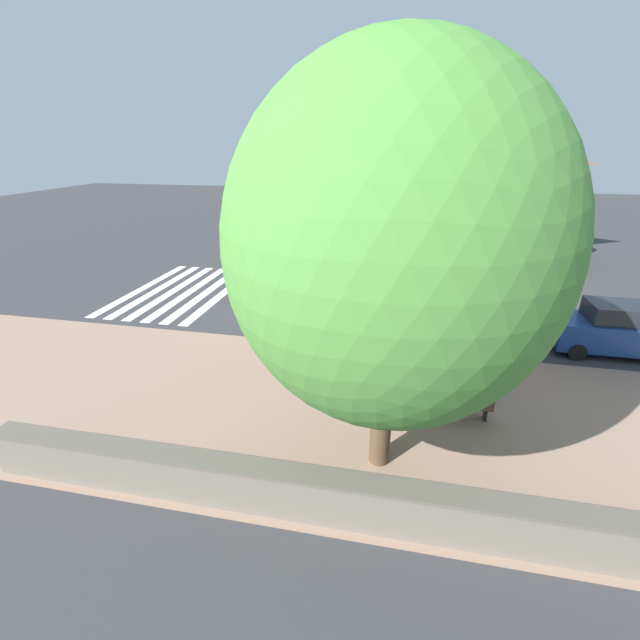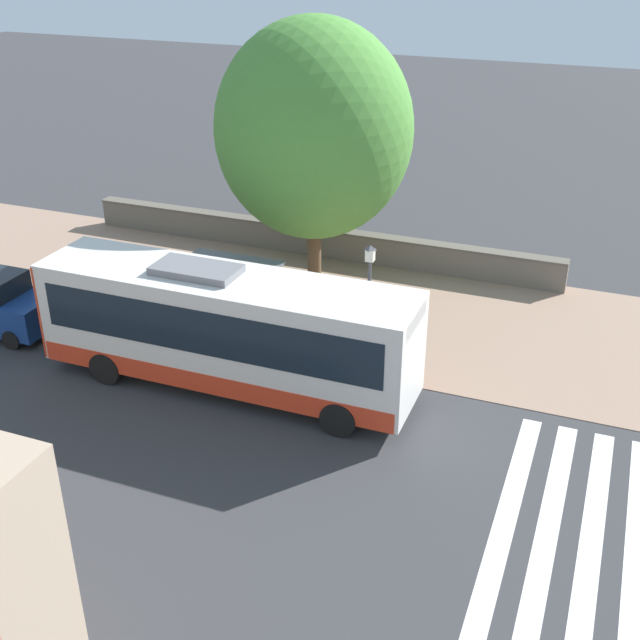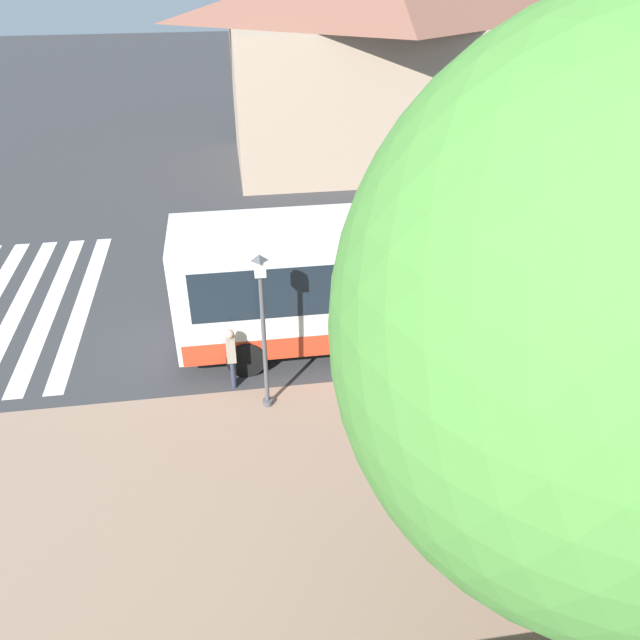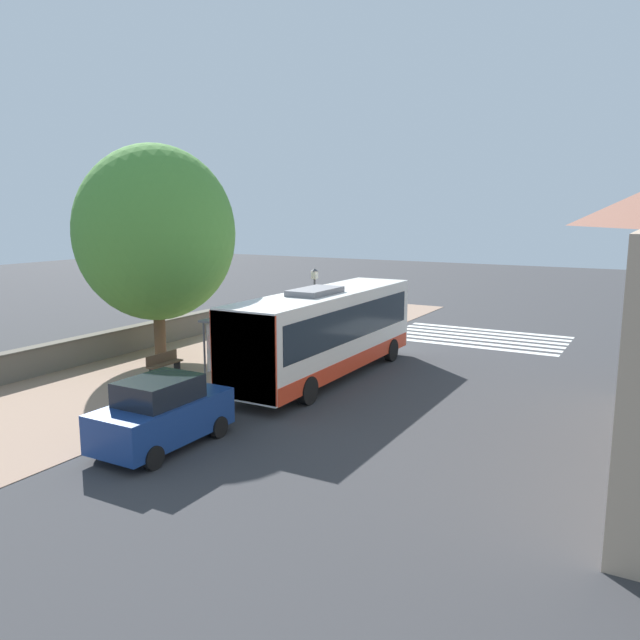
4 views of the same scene
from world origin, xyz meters
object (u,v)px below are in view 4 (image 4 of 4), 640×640
Objects in this scene: bus at (325,331)px; bench at (164,363)px; pedestrian at (339,332)px; shade_tree at (155,233)px; bus_shelter at (236,326)px; parked_car_behind_bus at (162,414)px; street_lamp_near at (315,303)px.

bus is 6.78m from bench.
pedestrian is 0.17× the size of shade_tree.
bus_shelter is 6.02m from pedestrian.
pedestrian is (1.71, 5.68, -1.05)m from bus_shelter.
pedestrian is at bearing 35.81° from shade_tree.
pedestrian is at bearing 73.19° from bus_shelter.
bench is (-5.99, -2.83, -1.43)m from bus.
bus reaches higher than bus_shelter.
shade_tree reaches higher than parked_car_behind_bus.
parked_car_behind_bus is at bearing -68.25° from bus_shelter.
parked_car_behind_bus is (2.96, -7.41, -1.04)m from bus_shelter.
bench is at bearing -154.67° from bus.
street_lamp_near is 12.58m from parked_car_behind_bus.
parked_car_behind_bus reaches higher than bench.
bus_shelter is at bearing -9.54° from shade_tree.
street_lamp_near reaches higher than bench.
pedestrian is 0.40× the size of parked_car_behind_bus.
shade_tree is (-2.33, 2.25, 5.16)m from bench.
bus is at bearing 87.59° from parked_car_behind_bus.
pedestrian reaches higher than bench.
street_lamp_near reaches higher than bus_shelter.
bus is 6.33× the size of bench.
pedestrian is 9.50m from shade_tree.
bus is 4.64m from pedestrian.
bus_shelter is at bearing -156.81° from bus.
pedestrian is at bearing 41.30° from street_lamp_near.
bus is 2.75× the size of street_lamp_near.
street_lamp_near is at bearing -138.70° from pedestrian.
bus_shelter is 4.99m from street_lamp_near.
pedestrian is 1.85m from street_lamp_near.
street_lamp_near is (-2.49, 3.48, 0.49)m from bus.
shade_tree is at bearing 133.93° from parked_car_behind_bus.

